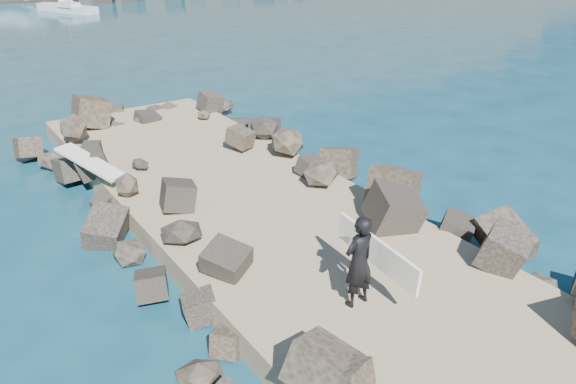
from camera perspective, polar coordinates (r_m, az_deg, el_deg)
name	(u,v)px	position (r m, az deg, el deg)	size (l,w,h in m)	color
ground	(267,230)	(14.82, -2.18, -3.92)	(800.00, 800.00, 0.00)	#0F384C
jetty	(312,253)	(13.24, 2.45, -6.23)	(6.00, 26.00, 0.60)	#8C7759
riprap_left	(189,275)	(12.28, -10.04, -8.27)	(2.60, 22.00, 1.00)	black
riprap_right	(389,207)	(15.16, 10.18, -1.49)	(2.60, 22.00, 1.00)	black
surfboard_resting	(91,166)	(17.09, -19.41, 2.51)	(0.59, 2.38, 0.08)	silver
surfer_with_board	(361,260)	(10.69, 7.46, -6.88)	(0.88, 2.33, 1.88)	black
sailboat_c	(67,8)	(61.86, -21.51, 16.97)	(4.35, 7.44, 8.88)	silver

